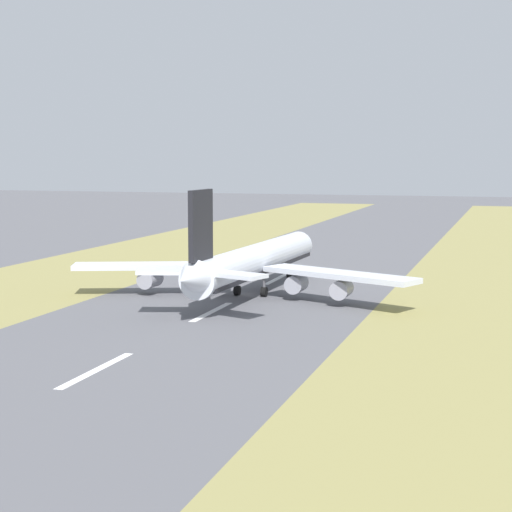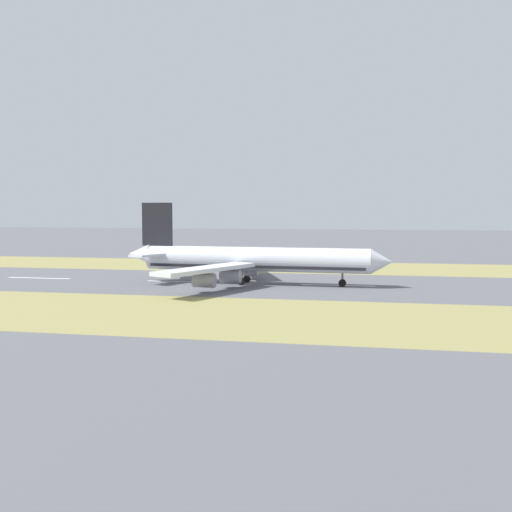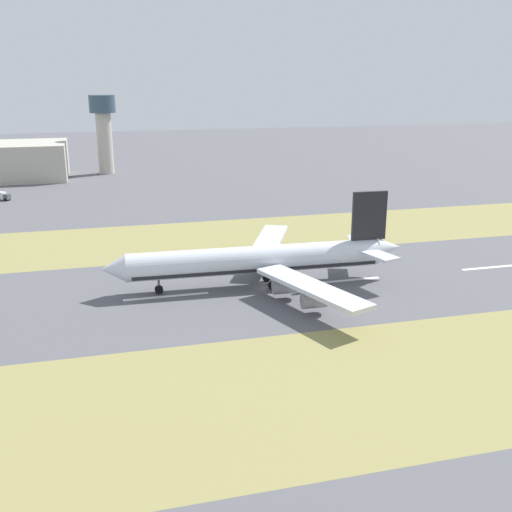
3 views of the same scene
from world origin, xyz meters
name	(u,v)px [view 2 (image 2 of 3)]	position (x,y,z in m)	size (l,w,h in m)	color
ground_plane	(250,283)	(0.00, 0.00, 0.00)	(800.00, 800.00, 0.00)	#56565B
grass_median_west	(278,266)	(-45.00, 0.00, 0.00)	(40.00, 600.00, 0.01)	olive
grass_median_east	(198,314)	(45.00, 0.00, 0.00)	(40.00, 600.00, 0.01)	olive
centreline_dash_near	(39,278)	(0.00, -58.22, 0.01)	(1.20, 18.00, 0.01)	silver
centreline_dash_mid	(181,282)	(0.00, -18.22, 0.01)	(1.20, 18.00, 0.01)	silver
centreline_dash_far	(338,285)	(0.00, 21.78, 0.01)	(1.20, 18.00, 0.01)	silver
airplane_main_jet	(249,260)	(1.35, -0.12, 6.02)	(64.09, 67.15, 20.20)	silver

